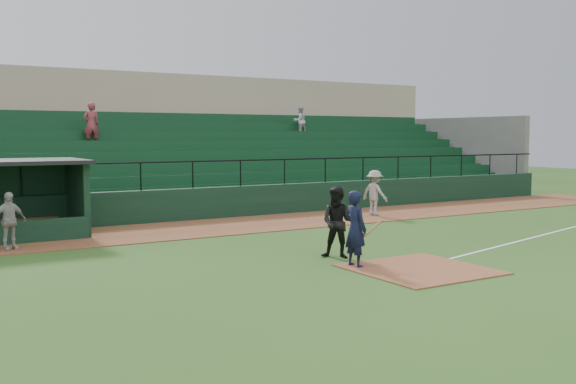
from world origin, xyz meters
TOP-DOWN VIEW (x-y plane):
  - ground at (0.00, 0.00)m, footprint 90.00×90.00m
  - warning_track at (0.00, 8.00)m, footprint 40.00×4.00m
  - home_plate_dirt at (0.00, -1.00)m, footprint 3.00×3.00m
  - foul_line at (8.00, 1.20)m, footprint 17.49×4.44m
  - stadium_structure at (-0.00, 16.46)m, footprint 38.00×13.08m
  - batter_at_plate at (-1.11, 0.06)m, footprint 1.05×0.72m
  - umpire at (-0.79, 1.21)m, footprint 1.13×1.14m
  - runner at (5.61, 7.65)m, footprint 0.90×1.26m
  - dugout_player_a at (-7.89, 6.82)m, footprint 1.00×0.61m

SIDE VIEW (x-z plane):
  - ground at x=0.00m, z-range 0.00..0.00m
  - foul_line at x=8.00m, z-range 0.00..0.01m
  - warning_track at x=0.00m, z-range 0.00..0.03m
  - home_plate_dirt at x=0.00m, z-range 0.00..0.03m
  - dugout_player_a at x=-7.89m, z-range 0.03..1.63m
  - runner at x=5.61m, z-range 0.03..1.80m
  - umpire at x=-0.79m, z-range 0.00..1.85m
  - batter_at_plate at x=-1.11m, z-range 0.00..1.86m
  - stadium_structure at x=0.00m, z-range -0.90..5.50m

